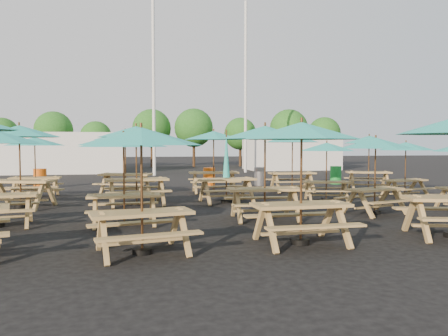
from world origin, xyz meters
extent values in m
plane|color=black|center=(0.00, 0.00, 0.00)|extent=(120.00, 120.00, 0.00)
cube|color=#A27F48|center=(-6.50, -2.35, 0.45)|extent=(1.83, 0.50, 0.04)
cube|color=#A27F48|center=(-6.66, 0.29, 0.83)|extent=(2.15, 1.31, 0.07)
cube|color=#A27F48|center=(-6.86, -0.42, 0.50)|extent=(2.01, 0.82, 0.04)
cube|color=#A27F48|center=(-6.45, 1.00, 0.50)|extent=(2.01, 0.82, 0.04)
cylinder|color=black|center=(-6.66, 0.29, 0.06)|extent=(0.40, 0.40, 0.11)
cylinder|color=brown|center=(-6.66, 0.29, 1.28)|extent=(0.05, 0.05, 2.57)
cone|color=teal|center=(-6.66, 0.29, 2.37)|extent=(3.03, 3.03, 0.36)
cube|color=#A27F48|center=(-6.80, 3.03, 0.73)|extent=(1.78, 0.72, 0.06)
cube|color=#A27F48|center=(-6.79, 2.38, 0.44)|extent=(1.77, 0.28, 0.04)
cube|color=#A27F48|center=(-6.81, 3.68, 0.44)|extent=(1.77, 0.28, 0.04)
cylinder|color=black|center=(-6.80, 3.03, 0.05)|extent=(0.35, 0.35, 0.10)
cylinder|color=brown|center=(-6.80, 3.03, 1.13)|extent=(0.04, 0.04, 2.25)
cone|color=teal|center=(-6.80, 3.03, 2.08)|extent=(2.19, 2.19, 0.31)
cube|color=#A27F48|center=(-3.07, -6.27, 0.73)|extent=(1.88, 1.02, 0.06)
cube|color=#A27F48|center=(-2.94, -6.91, 0.44)|extent=(1.79, 0.58, 0.04)
cube|color=#A27F48|center=(-3.19, -5.63, 0.44)|extent=(1.79, 0.58, 0.04)
cylinder|color=black|center=(-3.07, -6.27, 0.05)|extent=(0.36, 0.36, 0.10)
cylinder|color=brown|center=(-3.07, -6.27, 1.13)|extent=(0.04, 0.04, 2.27)
cone|color=teal|center=(-3.07, -6.27, 2.09)|extent=(2.54, 2.54, 0.32)
cube|color=#A27F48|center=(-3.45, -3.30, 0.72)|extent=(1.76, 0.74, 0.06)
cube|color=#A27F48|center=(-3.42, -3.94, 0.43)|extent=(1.75, 0.30, 0.04)
cube|color=#A27F48|center=(-3.47, -2.67, 0.43)|extent=(1.75, 0.30, 0.04)
cylinder|color=black|center=(-3.45, -3.30, 0.05)|extent=(0.35, 0.35, 0.10)
cylinder|color=brown|center=(-3.45, -3.30, 1.11)|extent=(0.04, 0.04, 2.22)
cone|color=teal|center=(-3.45, -3.30, 2.05)|extent=(2.20, 2.20, 0.31)
cube|color=#A27F48|center=(-3.14, 0.23, 0.83)|extent=(2.08, 0.97, 0.07)
cube|color=#A27F48|center=(-3.07, -0.50, 0.50)|extent=(2.03, 0.47, 0.04)
cube|color=#A27F48|center=(-3.21, 0.96, 0.50)|extent=(2.03, 0.47, 0.04)
cylinder|color=black|center=(-3.14, 0.23, 0.06)|extent=(0.40, 0.40, 0.11)
cylinder|color=brown|center=(-3.14, 0.23, 1.28)|extent=(0.05, 0.05, 2.57)
cone|color=teal|center=(-3.14, 0.23, 2.37)|extent=(2.68, 2.68, 0.36)
cube|color=#A27F48|center=(-3.55, 3.10, 0.80)|extent=(2.10, 1.35, 0.07)
cube|color=#A27F48|center=(-3.78, 2.42, 0.49)|extent=(1.94, 0.88, 0.04)
cube|color=#A27F48|center=(-3.32, 3.78, 0.49)|extent=(1.94, 0.88, 0.04)
cylinder|color=black|center=(-3.55, 3.10, 0.05)|extent=(0.39, 0.39, 0.11)
cylinder|color=brown|center=(-3.55, 3.10, 1.25)|extent=(0.05, 0.05, 2.50)
cone|color=teal|center=(-3.55, 3.10, 2.31)|extent=(3.03, 3.03, 0.35)
cube|color=#A27F48|center=(-0.02, -6.12, 0.77)|extent=(1.90, 0.79, 0.06)
cube|color=#A27F48|center=(0.00, -6.81, 0.47)|extent=(1.89, 0.32, 0.04)
cube|color=#A27F48|center=(-0.04, -5.43, 0.47)|extent=(1.89, 0.32, 0.04)
cylinder|color=black|center=(-0.02, -6.12, 0.05)|extent=(0.38, 0.38, 0.10)
cylinder|color=brown|center=(-0.02, -6.12, 1.20)|extent=(0.05, 0.05, 2.40)
cone|color=teal|center=(-0.02, -6.12, 2.21)|extent=(2.36, 2.36, 0.33)
cube|color=#A27F48|center=(0.12, -3.23, 0.79)|extent=(1.97, 0.88, 0.06)
cube|color=#A27F48|center=(0.07, -3.94, 0.48)|extent=(1.94, 0.40, 0.04)
cube|color=#A27F48|center=(0.17, -2.53, 0.48)|extent=(1.94, 0.40, 0.04)
cylinder|color=black|center=(0.12, -3.23, 0.05)|extent=(0.38, 0.38, 0.11)
cylinder|color=brown|center=(0.12, -3.23, 1.23)|extent=(0.05, 0.05, 2.46)
cone|color=teal|center=(0.12, -3.23, 2.27)|extent=(2.51, 2.51, 0.34)
cube|color=#A27F48|center=(-0.18, 0.20, 0.79)|extent=(1.98, 0.93, 0.06)
cube|color=#A27F48|center=(-0.11, -0.50, 0.48)|extent=(1.93, 0.46, 0.04)
cube|color=#A27F48|center=(-0.25, 0.90, 0.48)|extent=(1.93, 0.46, 0.04)
cylinder|color=black|center=(-0.18, 0.20, 0.05)|extent=(0.38, 0.38, 0.11)
cylinder|color=brown|center=(-0.18, 0.20, 1.23)|extent=(0.05, 0.05, 2.45)
cone|color=teal|center=(-0.18, 0.20, 1.65)|extent=(0.23, 0.23, 1.60)
cube|color=#A27F48|center=(-0.04, 3.43, 0.82)|extent=(2.03, 0.89, 0.07)
cube|color=#A27F48|center=(-0.08, 2.70, 0.50)|extent=(2.00, 0.39, 0.04)
cube|color=#A27F48|center=(0.00, 4.15, 0.50)|extent=(2.00, 0.39, 0.04)
cylinder|color=black|center=(-0.04, 3.43, 0.06)|extent=(0.40, 0.40, 0.11)
cylinder|color=brown|center=(-0.04, 3.43, 1.27)|extent=(0.05, 0.05, 2.53)
cone|color=teal|center=(-0.04, 3.43, 2.34)|extent=(2.56, 2.56, 0.35)
cube|color=#A27F48|center=(3.56, -5.44, 0.50)|extent=(2.00, 0.75, 0.04)
cube|color=#A27F48|center=(3.41, -3.00, 0.70)|extent=(1.81, 1.12, 0.06)
cube|color=#A27F48|center=(3.59, -3.59, 0.42)|extent=(1.69, 0.71, 0.04)
cube|color=#A27F48|center=(3.23, -2.40, 0.42)|extent=(1.69, 0.71, 0.04)
cylinder|color=black|center=(3.41, -3.00, 0.05)|extent=(0.34, 0.34, 0.09)
cylinder|color=brown|center=(3.41, -3.00, 1.08)|extent=(0.04, 0.04, 2.16)
cone|color=teal|center=(3.41, -3.00, 2.00)|extent=(2.58, 2.58, 0.30)
cube|color=#A27F48|center=(3.32, -0.01, 0.66)|extent=(1.69, 0.95, 0.05)
cube|color=#A27F48|center=(3.19, -0.58, 0.40)|extent=(1.61, 0.56, 0.04)
cube|color=#A27F48|center=(3.45, 0.56, 0.40)|extent=(1.61, 0.56, 0.04)
cylinder|color=black|center=(3.32, -0.01, 0.04)|extent=(0.32, 0.32, 0.09)
cylinder|color=brown|center=(3.32, -0.01, 1.02)|extent=(0.04, 0.04, 2.04)
cone|color=teal|center=(3.32, -0.01, 1.88)|extent=(2.32, 2.32, 0.28)
cube|color=#A27F48|center=(3.20, 3.04, 0.78)|extent=(1.91, 0.79, 0.06)
cube|color=#A27F48|center=(3.18, 2.35, 0.47)|extent=(1.89, 0.32, 0.04)
cube|color=#A27F48|center=(3.22, 3.73, 0.47)|extent=(1.89, 0.32, 0.04)
cylinder|color=black|center=(3.20, 3.04, 0.05)|extent=(0.38, 0.38, 0.10)
cylinder|color=brown|center=(3.20, 3.04, 1.21)|extent=(0.05, 0.05, 2.41)
cone|color=teal|center=(3.20, 3.04, 2.22)|extent=(2.37, 2.37, 0.34)
cube|color=#A27F48|center=(6.41, 0.05, 0.66)|extent=(1.71, 0.94, 0.05)
cube|color=#A27F48|center=(6.53, -0.53, 0.40)|extent=(1.62, 0.54, 0.04)
cube|color=#A27F48|center=(6.29, 0.63, 0.40)|extent=(1.62, 0.54, 0.04)
cylinder|color=black|center=(6.41, 0.05, 0.04)|extent=(0.32, 0.32, 0.09)
cylinder|color=brown|center=(6.41, 0.05, 1.03)|extent=(0.04, 0.04, 2.06)
cone|color=teal|center=(6.41, 0.05, 1.90)|extent=(2.32, 2.32, 0.29)
cube|color=#A27F48|center=(6.73, 3.13, 0.76)|extent=(1.98, 1.26, 0.06)
cube|color=#A27F48|center=(6.52, 2.49, 0.46)|extent=(1.84, 0.82, 0.04)
cube|color=#A27F48|center=(6.94, 3.78, 0.46)|extent=(1.84, 0.82, 0.04)
cylinder|color=black|center=(6.73, 3.13, 0.05)|extent=(0.37, 0.37, 0.10)
cylinder|color=brown|center=(6.73, 3.13, 1.18)|extent=(0.05, 0.05, 2.36)
cone|color=teal|center=(6.73, 3.13, 2.18)|extent=(2.84, 2.84, 0.33)
cylinder|color=#DD570D|center=(-7.34, 6.50, 0.44)|extent=(0.55, 0.55, 0.89)
cylinder|color=#DD570D|center=(0.19, 5.93, 0.44)|extent=(0.55, 0.55, 0.89)
cylinder|color=gray|center=(2.67, 5.97, 0.44)|extent=(0.55, 0.55, 0.89)
cylinder|color=#1A9230|center=(6.64, 6.11, 0.44)|extent=(0.55, 0.55, 0.89)
cylinder|color=silver|center=(-2.00, 14.00, 6.00)|extent=(0.20, 0.20, 12.00)
cylinder|color=silver|center=(4.50, 16.00, 6.00)|extent=(0.20, 0.20, 12.00)
cube|color=silver|center=(-8.00, 18.00, 1.40)|extent=(8.00, 4.00, 2.80)
cube|color=silver|center=(9.00, 19.00, 1.30)|extent=(7.00, 4.00, 2.60)
cylinder|color=#382314|center=(-14.07, 25.25, 0.96)|extent=(0.24, 0.24, 1.92)
sphere|color=#1E5919|center=(-14.07, 25.25, 2.84)|extent=(2.80, 2.80, 2.80)
cylinder|color=#382314|center=(-9.74, 23.90, 1.07)|extent=(0.24, 0.24, 2.14)
sphere|color=#1E5919|center=(-9.74, 23.90, 3.16)|extent=(3.11, 3.11, 3.11)
cylinder|color=#382314|center=(-6.39, 23.65, 0.89)|extent=(0.24, 0.24, 1.78)
sphere|color=#1E5919|center=(-6.39, 23.65, 2.63)|extent=(2.59, 2.59, 2.59)
cylinder|color=#382314|center=(-1.75, 24.72, 1.16)|extent=(0.24, 0.24, 2.31)
sphere|color=#1E5919|center=(-1.75, 24.72, 3.41)|extent=(3.36, 3.36, 3.36)
cylinder|color=#382314|center=(1.90, 24.26, 1.17)|extent=(0.24, 0.24, 2.35)
sphere|color=#1E5919|center=(1.90, 24.26, 3.47)|extent=(3.41, 3.41, 3.41)
cylinder|color=#382314|center=(6.22, 24.67, 1.01)|extent=(0.24, 0.24, 2.02)
sphere|color=#1E5919|center=(6.22, 24.67, 2.98)|extent=(2.94, 2.94, 2.94)
cylinder|color=#382314|center=(10.23, 22.90, 1.16)|extent=(0.24, 0.24, 2.32)
sphere|color=#1E5919|center=(10.23, 22.90, 3.43)|extent=(3.38, 3.38, 3.38)
cylinder|color=#382314|center=(13.63, 22.92, 1.02)|extent=(0.24, 0.24, 2.03)
sphere|color=#1E5919|center=(13.63, 22.92, 3.00)|extent=(2.95, 2.95, 2.95)
camera|label=1|loc=(-3.17, -14.09, 1.93)|focal=35.00mm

